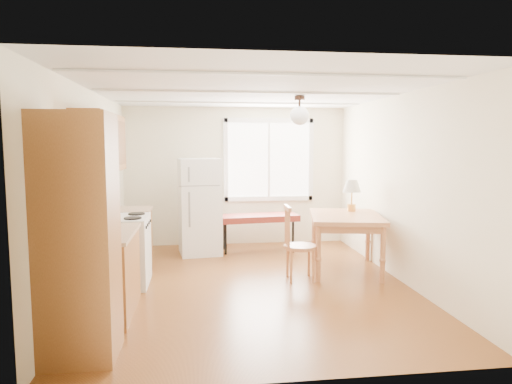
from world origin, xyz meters
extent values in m
cube|color=#572C11|center=(0.00, 0.00, 0.00)|extent=(4.60, 5.60, 0.12)
cube|color=white|center=(0.00, 0.00, 2.50)|extent=(4.60, 5.60, 0.12)
cube|color=#F0E6C0|center=(0.00, 2.50, 1.25)|extent=(4.60, 0.10, 2.50)
cube|color=#F0E6C0|center=(0.00, -2.50, 1.25)|extent=(4.60, 0.10, 2.50)
cube|color=#F0E6C0|center=(-2.00, 0.00, 1.25)|extent=(0.10, 5.60, 2.50)
cube|color=#F0E6C0|center=(2.00, 0.00, 1.25)|extent=(0.10, 5.60, 2.50)
cube|color=brown|center=(-1.70, -1.85, 1.05)|extent=(0.60, 0.60, 2.10)
cube|color=brown|center=(-1.70, -0.85, 0.43)|extent=(0.60, 1.10, 0.86)
cube|color=tan|center=(-1.69, -0.85, 0.88)|extent=(0.62, 1.14, 0.04)
cube|color=white|center=(-1.68, 0.20, 0.45)|extent=(0.65, 0.76, 0.90)
cube|color=brown|center=(-1.70, 0.95, 0.43)|extent=(0.60, 0.60, 0.86)
cube|color=brown|center=(-1.83, -0.15, 1.85)|extent=(0.33, 1.60, 0.70)
cube|color=white|center=(0.60, 2.48, 1.55)|extent=(1.50, 0.02, 1.35)
cylinder|color=black|center=(0.70, 0.40, 2.46)|extent=(0.14, 0.14, 0.06)
cylinder|color=black|center=(0.70, 0.40, 2.36)|extent=(0.03, 0.03, 0.16)
sphere|color=white|center=(0.70, 0.40, 2.22)|extent=(0.26, 0.26, 0.26)
cube|color=white|center=(-0.67, 1.80, 0.80)|extent=(0.74, 0.74, 1.60)
cube|color=gray|center=(-0.67, 1.47, 1.18)|extent=(0.66, 0.02, 0.02)
cube|color=gray|center=(-0.84, 1.46, 0.96)|extent=(0.03, 0.03, 0.96)
cube|color=maroon|center=(0.32, 1.87, 0.58)|extent=(1.41, 0.66, 0.10)
cylinder|color=black|center=(-0.25, 1.67, 0.26)|extent=(0.04, 0.04, 0.52)
cylinder|color=black|center=(0.89, 1.67, 0.26)|extent=(0.04, 0.04, 0.52)
cylinder|color=black|center=(-0.25, 2.06, 0.26)|extent=(0.04, 0.04, 0.52)
cylinder|color=black|center=(0.89, 2.06, 0.26)|extent=(0.04, 0.04, 0.52)
cube|color=#AC6A42|center=(1.42, 0.49, 0.79)|extent=(1.23, 1.48, 0.06)
cube|color=#AC6A42|center=(1.42, 0.49, 0.71)|extent=(1.11, 1.37, 0.10)
cylinder|color=#AC6A42|center=(0.89, 0.00, 0.38)|extent=(0.07, 0.07, 0.76)
cylinder|color=#AC6A42|center=(1.71, -0.17, 0.38)|extent=(0.07, 0.07, 0.76)
cylinder|color=#AC6A42|center=(1.12, 1.15, 0.38)|extent=(0.07, 0.07, 0.76)
cylinder|color=#AC6A42|center=(1.95, 0.98, 0.38)|extent=(0.07, 0.07, 0.76)
cylinder|color=#AC6A42|center=(0.67, 0.13, 0.45)|extent=(0.44, 0.44, 0.05)
cylinder|color=#AC6A42|center=(0.51, -0.02, 0.23)|extent=(0.04, 0.04, 0.45)
cylinder|color=#AC6A42|center=(0.82, -0.03, 0.23)|extent=(0.04, 0.04, 0.45)
cylinder|color=#AC6A42|center=(0.53, 0.28, 0.23)|extent=(0.04, 0.04, 0.45)
cylinder|color=#AC6A42|center=(0.83, 0.27, 0.23)|extent=(0.04, 0.04, 0.45)
cylinder|color=gold|center=(1.61, 0.82, 0.88)|extent=(0.13, 0.13, 0.11)
cylinder|color=gold|center=(1.61, 0.82, 1.02)|extent=(0.02, 0.02, 0.18)
cone|color=beige|center=(1.61, 0.82, 1.21)|extent=(0.28, 0.28, 0.18)
cube|color=black|center=(-1.72, -1.30, 0.94)|extent=(0.19, 0.22, 0.07)
cube|color=black|center=(-1.72, -1.38, 1.10)|extent=(0.17, 0.08, 0.26)
cylinder|color=black|center=(-1.72, -1.25, 1.03)|extent=(0.13, 0.13, 0.11)
cylinder|color=red|center=(-1.78, -0.65, 0.97)|extent=(0.10, 0.10, 0.14)
sphere|color=red|center=(-1.78, -0.65, 1.07)|extent=(0.05, 0.05, 0.05)
camera|label=1|loc=(-0.69, -5.80, 1.83)|focal=32.00mm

